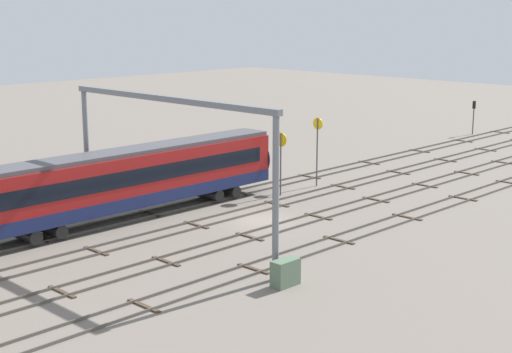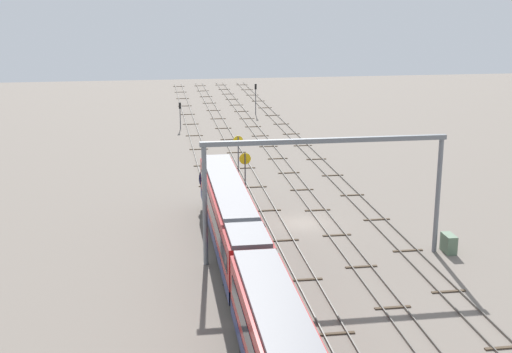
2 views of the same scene
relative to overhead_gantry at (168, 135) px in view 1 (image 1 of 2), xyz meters
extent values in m
plane|color=slate|center=(8.09, -0.07, -6.92)|extent=(209.26, 209.26, 0.00)
cube|color=#59544C|center=(8.09, -7.62, -6.84)|extent=(193.26, 0.07, 0.16)
cube|color=#59544C|center=(8.09, -6.19, -6.84)|extent=(193.26, 0.07, 0.16)
cube|color=#473828|center=(-7.37, -6.91, -6.88)|extent=(0.24, 2.40, 0.08)
cube|color=#473828|center=(0.36, -6.91, -6.88)|extent=(0.24, 2.40, 0.08)
cube|color=#473828|center=(8.09, -6.91, -6.88)|extent=(0.24, 2.40, 0.08)
cube|color=#473828|center=(15.82, -6.91, -6.88)|extent=(0.24, 2.40, 0.08)
cube|color=#473828|center=(23.55, -6.91, -6.88)|extent=(0.24, 2.40, 0.08)
cube|color=#473828|center=(31.28, -6.91, -6.88)|extent=(0.24, 2.40, 0.08)
cube|color=#59544C|center=(8.09, -3.06, -6.84)|extent=(193.26, 0.07, 0.16)
cube|color=#59544C|center=(8.09, -1.63, -6.84)|extent=(193.26, 0.07, 0.16)
cube|color=#473828|center=(-9.17, -2.35, -6.88)|extent=(0.24, 2.40, 0.08)
cube|color=#473828|center=(-2.26, -2.35, -6.88)|extent=(0.24, 2.40, 0.08)
cube|color=#473828|center=(4.64, -2.35, -6.88)|extent=(0.24, 2.40, 0.08)
cube|color=#473828|center=(11.54, -2.35, -6.88)|extent=(0.24, 2.40, 0.08)
cube|color=#473828|center=(18.44, -2.35, -6.88)|extent=(0.24, 2.40, 0.08)
cube|color=#473828|center=(25.34, -2.35, -6.88)|extent=(0.24, 2.40, 0.08)
cube|color=#473828|center=(32.25, -2.35, -6.88)|extent=(0.24, 2.40, 0.08)
cube|color=#473828|center=(39.15, -2.35, -6.88)|extent=(0.24, 2.40, 0.08)
cube|color=#59544C|center=(8.09, 1.50, -6.84)|extent=(193.26, 0.07, 0.16)
cube|color=#59544C|center=(8.09, 2.93, -6.84)|extent=(193.26, 0.07, 0.16)
cube|color=#473828|center=(-3.99, 2.21, -6.88)|extent=(0.24, 2.40, 0.08)
cube|color=#473828|center=(4.06, 2.21, -6.88)|extent=(0.24, 2.40, 0.08)
cube|color=#473828|center=(12.11, 2.21, -6.88)|extent=(0.24, 2.40, 0.08)
cube|color=#473828|center=(20.17, 2.21, -6.88)|extent=(0.24, 2.40, 0.08)
cube|color=#473828|center=(28.22, 2.21, -6.88)|extent=(0.24, 2.40, 0.08)
cube|color=#473828|center=(36.27, 2.21, -6.88)|extent=(0.24, 2.40, 0.08)
cube|color=#473828|center=(44.32, 2.21, -6.88)|extent=(0.24, 2.40, 0.08)
cube|color=#59544C|center=(8.09, 6.06, -6.84)|extent=(193.26, 0.07, 0.16)
cube|color=#59544C|center=(8.09, 7.49, -6.84)|extent=(193.26, 0.07, 0.16)
cube|color=#473828|center=(-5.09, 6.77, -6.88)|extent=(0.24, 2.40, 0.08)
cube|color=#473828|center=(3.70, 6.77, -6.88)|extent=(0.24, 2.40, 0.08)
cube|color=#473828|center=(12.48, 6.77, -6.88)|extent=(0.24, 2.40, 0.08)
cube|color=#473828|center=(21.26, 6.77, -6.88)|extent=(0.24, 2.40, 0.08)
cube|color=#473828|center=(30.05, 6.77, -6.88)|extent=(0.24, 2.40, 0.08)
cube|color=#473828|center=(38.83, 6.77, -6.88)|extent=(0.24, 2.40, 0.08)
cube|color=#473828|center=(47.62, 6.77, -6.88)|extent=(0.24, 2.40, 0.08)
cube|color=#473828|center=(56.40, 6.77, -6.88)|extent=(0.24, 2.40, 0.08)
cube|color=maroon|center=(2.46, 6.77, -4.06)|extent=(24.00, 2.90, 3.60)
cube|color=navy|center=(2.46, 6.77, -5.41)|extent=(24.00, 2.94, 0.90)
cube|color=#4C4C51|center=(2.46, 6.77, -2.11)|extent=(24.00, 2.50, 0.30)
cube|color=black|center=(2.46, 5.31, -3.63)|extent=(22.00, 0.04, 1.10)
cube|color=black|center=(2.46, 8.23, -3.63)|extent=(22.00, 0.04, 1.10)
cylinder|color=black|center=(-6.12, 6.77, -6.31)|extent=(0.90, 2.70, 0.90)
cylinder|color=black|center=(-4.32, 6.77, -6.31)|extent=(0.90, 2.70, 0.90)
cylinder|color=black|center=(9.24, 6.77, -6.31)|extent=(0.90, 2.70, 0.90)
cylinder|color=black|center=(11.04, 6.77, -6.31)|extent=(0.90, 2.70, 0.90)
cone|color=navy|center=(15.26, 6.77, -4.24)|extent=(1.60, 3.24, 3.24)
cylinder|color=slate|center=(0.00, -8.91, -2.45)|extent=(0.36, 0.36, 8.95)
cylinder|color=slate|center=(0.00, 8.91, -2.45)|extent=(0.36, 0.36, 8.95)
cube|color=slate|center=(0.00, 0.00, 2.20)|extent=(0.40, 18.42, 0.35)
cylinder|color=#4C4C51|center=(14.48, 4.01, -4.45)|extent=(0.12, 0.12, 4.95)
cylinder|color=yellow|center=(14.52, 4.01, -2.46)|extent=(0.05, 1.10, 1.10)
cube|color=black|center=(14.55, 4.01, -2.46)|extent=(0.02, 0.49, 0.12)
cylinder|color=#4C4C51|center=(19.00, 4.10, -4.09)|extent=(0.12, 0.12, 5.68)
cylinder|color=yellow|center=(19.04, 4.10, -1.69)|extent=(0.05, 0.99, 0.99)
cube|color=black|center=(19.07, 4.10, -1.69)|extent=(0.02, 0.44, 0.12)
cylinder|color=#4C4C51|center=(52.88, 8.48, -5.40)|extent=(0.14, 0.14, 3.04)
cube|color=black|center=(52.88, 8.48, -3.43)|extent=(0.20, 0.32, 0.90)
sphere|color=green|center=(52.99, 8.48, -3.23)|extent=(0.20, 0.20, 0.20)
sphere|color=#262626|center=(52.99, 8.48, -3.63)|extent=(0.20, 0.20, 0.20)
cube|color=#597259|center=(-0.32, -9.94, -6.20)|extent=(1.60, 0.79, 1.44)
cube|color=#333333|center=(0.49, -9.94, -5.99)|extent=(0.02, 0.55, 0.24)
camera|label=1|loc=(-28.83, -35.67, 7.36)|focal=53.61mm
camera|label=2|loc=(-48.23, 12.37, 12.72)|focal=48.75mm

